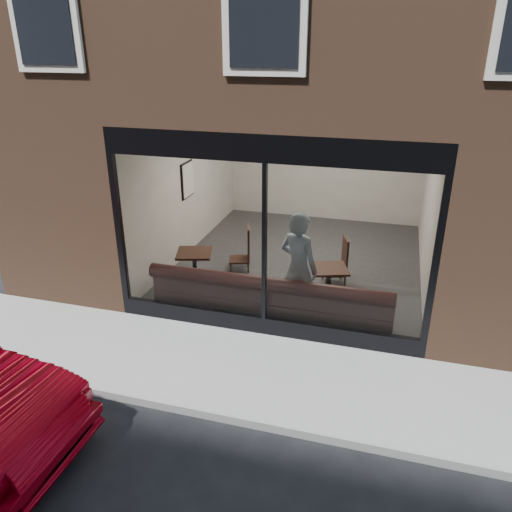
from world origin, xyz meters
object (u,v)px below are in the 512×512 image
(banquette, at_px, (270,309))
(cafe_table_left, at_px, (194,253))
(cafe_chair_left, at_px, (239,259))
(cafe_chair_right, at_px, (334,273))
(cafe_table_right, at_px, (330,269))
(person, at_px, (298,268))

(banquette, distance_m, cafe_table_left, 1.91)
(cafe_chair_left, distance_m, cafe_chair_right, 1.96)
(cafe_table_left, relative_size, cafe_chair_right, 1.59)
(banquette, distance_m, cafe_table_right, 1.27)
(cafe_table_left, relative_size, cafe_chair_left, 1.52)
(person, bearing_deg, cafe_chair_left, -22.04)
(person, relative_size, cafe_table_left, 3.05)
(banquette, xyz_separation_m, person, (0.42, 0.19, 0.74))
(person, bearing_deg, cafe_table_left, 8.63)
(cafe_table_left, bearing_deg, cafe_chair_right, 20.31)
(cafe_table_right, bearing_deg, cafe_chair_left, 152.53)
(banquette, bearing_deg, cafe_chair_right, 63.76)
(banquette, height_order, person, person)
(cafe_table_right, relative_size, cafe_chair_left, 1.43)
(cafe_table_left, xyz_separation_m, cafe_table_right, (2.54, -0.00, 0.00))
(banquette, relative_size, cafe_table_left, 6.36)
(banquette, relative_size, cafe_chair_left, 9.69)
(cafe_table_right, distance_m, cafe_chair_left, 2.29)
(cafe_table_left, bearing_deg, cafe_chair_left, 61.76)
(banquette, distance_m, cafe_chair_left, 2.13)
(banquette, height_order, cafe_chair_right, banquette)
(cafe_table_left, distance_m, cafe_chair_left, 1.27)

